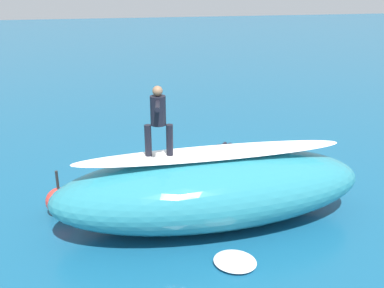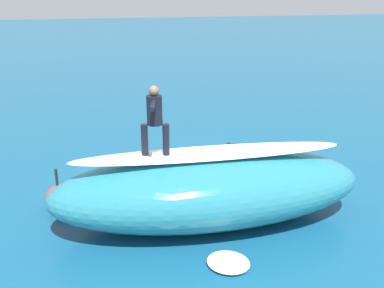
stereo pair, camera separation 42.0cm
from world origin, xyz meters
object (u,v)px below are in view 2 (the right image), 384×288
surfboard_riding (156,157)px  surfboard_paddling (217,159)px  surfer_paddling (219,153)px  surfer_riding (155,115)px  buoy_marker (59,198)px

surfboard_riding → surfboard_paddling: bearing=-113.0°
surfer_paddling → surfer_riding: bearing=6.0°
surfer_riding → surfer_paddling: bearing=-113.2°
surfboard_riding → buoy_marker: (2.28, -1.18, -1.40)m
surfer_riding → surfer_paddling: size_ratio=0.98×
surfboard_riding → surfboard_paddling: 4.59m
surfer_paddling → buoy_marker: (4.65, 2.54, 0.12)m
surfboard_riding → surfer_paddling: 4.66m
surfer_riding → buoy_marker: bearing=-18.1°
surfboard_riding → surfer_riding: size_ratio=1.48×
surfboard_riding → buoy_marker: surfboard_riding is taller
surfer_riding → surfer_paddling: (-2.36, -3.72, -2.45)m
surfer_riding → surfboard_riding: bearing=-35.7°
surfboard_riding → buoy_marker: bearing=-18.1°
surfboard_riding → surfer_paddling: surfboard_riding is taller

